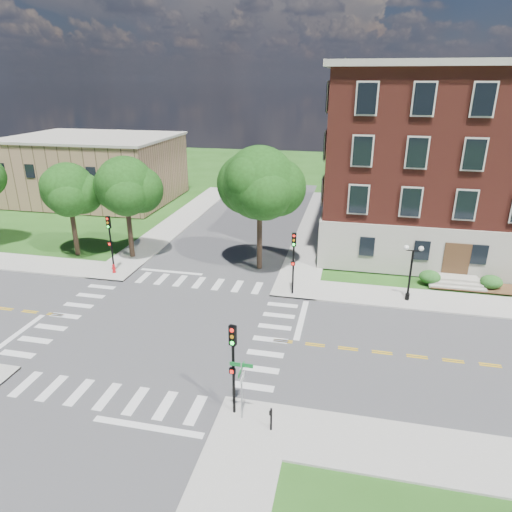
% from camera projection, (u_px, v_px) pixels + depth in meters
% --- Properties ---
extents(ground, '(160.00, 160.00, 0.00)m').
position_uv_depth(ground, '(163.00, 327.00, 30.03)').
color(ground, '#214D15').
rests_on(ground, ground).
extents(road_ew, '(90.00, 12.00, 0.01)m').
position_uv_depth(road_ew, '(163.00, 327.00, 30.02)').
color(road_ew, '#3D3D3F').
rests_on(road_ew, ground).
extents(road_ns, '(12.00, 90.00, 0.01)m').
position_uv_depth(road_ns, '(163.00, 327.00, 30.02)').
color(road_ns, '#3D3D3F').
rests_on(road_ns, ground).
extents(sidewalk_ne, '(34.00, 34.00, 0.12)m').
position_uv_depth(sidewalk_ne, '(391.00, 260.00, 40.93)').
color(sidewalk_ne, '#9E9B93').
rests_on(sidewalk_ne, ground).
extents(sidewalk_nw, '(34.00, 34.00, 0.12)m').
position_uv_depth(sidewalk_nw, '(83.00, 237.00, 47.06)').
color(sidewalk_nw, '#9E9B93').
rests_on(sidewalk_nw, ground).
extents(crosswalk_east, '(2.20, 10.20, 0.02)m').
position_uv_depth(crosswalk_east, '(270.00, 340.00, 28.59)').
color(crosswalk_east, silver).
rests_on(crosswalk_east, ground).
extents(stop_bar_east, '(0.40, 5.50, 0.00)m').
position_uv_depth(stop_bar_east, '(302.00, 320.00, 31.00)').
color(stop_bar_east, silver).
rests_on(stop_bar_east, ground).
extents(main_building, '(30.60, 22.40, 16.50)m').
position_uv_depth(main_building, '(493.00, 159.00, 42.23)').
color(main_building, '#A5A291').
rests_on(main_building, ground).
extents(secondary_building, '(20.40, 15.40, 8.30)m').
position_uv_depth(secondary_building, '(96.00, 168.00, 60.17)').
color(secondary_building, '#896D4B').
rests_on(secondary_building, ground).
extents(tree_b, '(4.64, 4.64, 8.44)m').
position_uv_depth(tree_b, '(68.00, 189.00, 40.03)').
color(tree_b, black).
rests_on(tree_b, ground).
extents(tree_c, '(5.09, 5.09, 9.09)m').
position_uv_depth(tree_c, '(125.00, 186.00, 39.38)').
color(tree_c, black).
rests_on(tree_c, ground).
extents(tree_d, '(5.94, 5.94, 10.35)m').
position_uv_depth(tree_d, '(260.00, 183.00, 36.52)').
color(tree_d, black).
rests_on(tree_d, ground).
extents(traffic_signal_se, '(0.37, 0.43, 4.80)m').
position_uv_depth(traffic_signal_se, '(233.00, 359.00, 21.11)').
color(traffic_signal_se, black).
rests_on(traffic_signal_se, ground).
extents(traffic_signal_ne, '(0.32, 0.36, 4.80)m').
position_uv_depth(traffic_signal_ne, '(294.00, 256.00, 33.41)').
color(traffic_signal_ne, black).
rests_on(traffic_signal_ne, ground).
extents(traffic_signal_nw, '(0.35, 0.39, 4.80)m').
position_uv_depth(traffic_signal_nw, '(110.00, 237.00, 37.40)').
color(traffic_signal_nw, black).
rests_on(traffic_signal_nw, ground).
extents(twin_lamp_west, '(1.36, 0.36, 4.23)m').
position_uv_depth(twin_lamp_west, '(411.00, 270.00, 32.66)').
color(twin_lamp_west, black).
rests_on(twin_lamp_west, ground).
extents(street_sign_pole, '(1.10, 1.10, 3.10)m').
position_uv_depth(street_sign_pole, '(242.00, 380.00, 21.05)').
color(street_sign_pole, gray).
rests_on(street_sign_pole, ground).
extents(push_button_post, '(0.14, 0.21, 1.20)m').
position_uv_depth(push_button_post, '(271.00, 418.00, 20.84)').
color(push_button_post, black).
rests_on(push_button_post, ground).
extents(fire_hydrant, '(0.35, 0.35, 0.75)m').
position_uv_depth(fire_hydrant, '(114.00, 269.00, 38.11)').
color(fire_hydrant, '#B60E13').
rests_on(fire_hydrant, ground).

